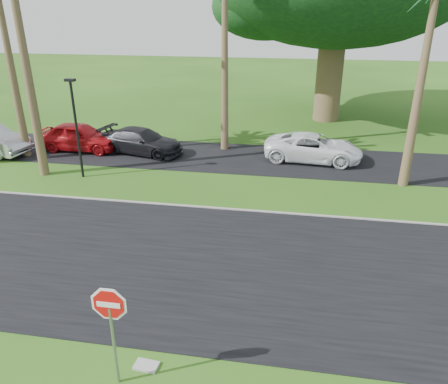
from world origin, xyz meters
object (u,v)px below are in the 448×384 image
car_red (80,137)px  car_dark (142,141)px  stop_sign_near (111,317)px  car_minivan (313,148)px

car_red → car_dark: car_red is taller
stop_sign_near → car_minivan: (4.45, 15.74, -1.07)m
car_red → car_minivan: car_red is taller
car_red → car_minivan: bearing=-87.1°
stop_sign_near → car_dark: size_ratio=0.56×
stop_sign_near → car_minivan: 16.40m
car_dark → car_red: bearing=102.8°
car_dark → car_minivan: size_ratio=0.93×
stop_sign_near → car_minivan: bearing=74.2°
stop_sign_near → car_dark: bearing=107.6°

